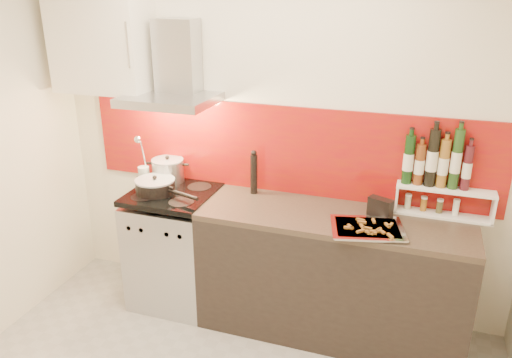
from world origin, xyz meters
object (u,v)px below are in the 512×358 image
(range_stove, at_px, (176,248))
(pepper_mill, at_px, (254,173))
(stock_pot, at_px, (168,170))
(saute_pan, at_px, (156,186))
(baking_tray, at_px, (367,228))
(counter, at_px, (331,274))

(range_stove, xyz_separation_m, pepper_mill, (0.57, 0.19, 0.62))
(stock_pot, xyz_separation_m, saute_pan, (0.02, -0.23, -0.04))
(saute_pan, bearing_deg, stock_pot, 95.68)
(saute_pan, distance_m, pepper_mill, 0.72)
(range_stove, bearing_deg, baking_tray, -6.01)
(counter, relative_size, saute_pan, 3.31)
(counter, height_order, stock_pot, stock_pot)
(counter, relative_size, stock_pot, 7.40)
(range_stove, bearing_deg, saute_pan, -152.61)
(baking_tray, bearing_deg, pepper_mill, 158.20)
(baking_tray, bearing_deg, saute_pan, 176.28)
(baking_tray, bearing_deg, counter, 146.03)
(range_stove, relative_size, saute_pan, 1.67)
(counter, xyz_separation_m, pepper_mill, (-0.63, 0.19, 0.61))
(range_stove, xyz_separation_m, baking_tray, (1.43, -0.15, 0.47))
(pepper_mill, bearing_deg, counter, -16.69)
(range_stove, xyz_separation_m, saute_pan, (-0.10, -0.05, 0.52))
(stock_pot, bearing_deg, range_stove, -56.07)
(saute_pan, height_order, pepper_mill, pepper_mill)
(saute_pan, relative_size, baking_tray, 1.07)
(stock_pot, bearing_deg, counter, -7.61)
(baking_tray, bearing_deg, stock_pot, 167.92)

